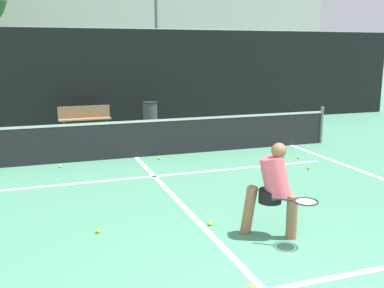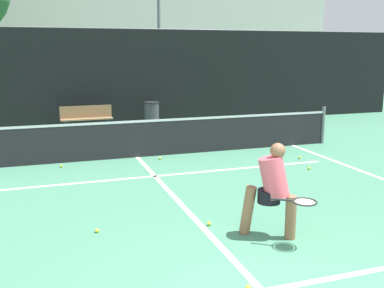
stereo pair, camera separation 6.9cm
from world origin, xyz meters
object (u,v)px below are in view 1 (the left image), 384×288
at_px(trash_bin, 150,115).
at_px(parked_car, 54,104).
at_px(player_practicing, 274,187).
at_px(courtside_bench, 85,118).

distance_m(trash_bin, parked_car, 4.73).
distance_m(player_practicing, parked_car, 13.46).
xyz_separation_m(player_practicing, courtside_bench, (-1.66, 9.63, -0.27)).
distance_m(player_practicing, courtside_bench, 9.77).
bearing_deg(parked_car, courtside_bench, -77.34).
distance_m(courtside_bench, trash_bin, 2.21).
relative_size(trash_bin, parked_car, 0.22).
bearing_deg(player_practicing, trash_bin, 121.76).
xyz_separation_m(courtside_bench, parked_car, (-0.81, 3.60, 0.10)).
bearing_deg(courtside_bench, player_practicing, -81.12).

